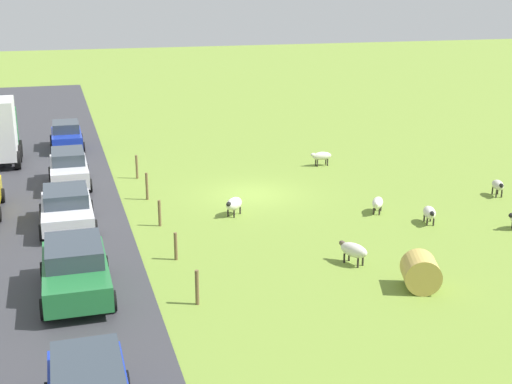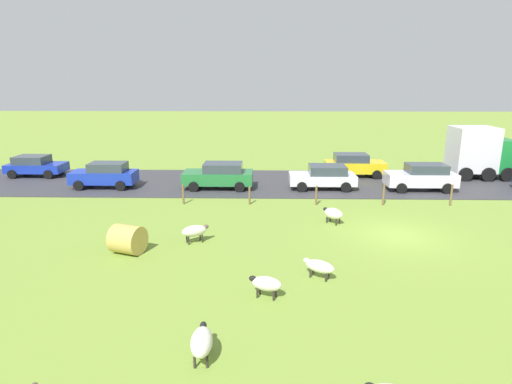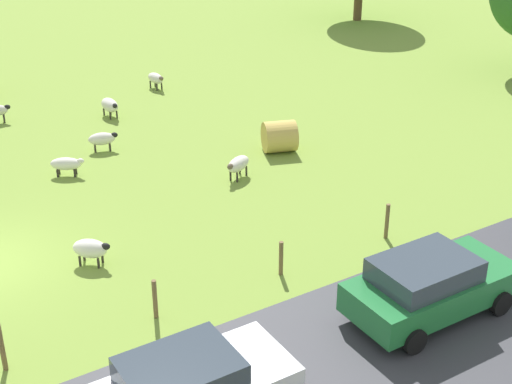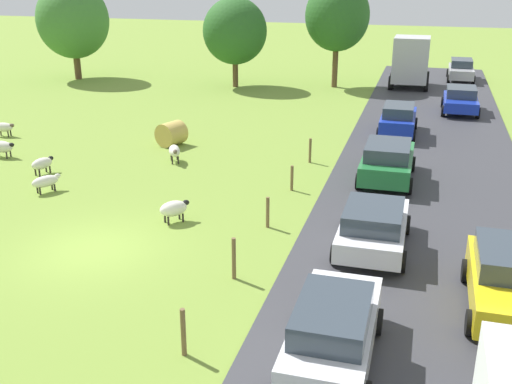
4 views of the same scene
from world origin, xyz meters
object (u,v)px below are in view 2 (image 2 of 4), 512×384
object	(u,v)px
sheep_1	(319,266)
sheep_7	(202,342)
sheep_0	(333,214)
truck_1	(479,152)
car_2	(105,175)
car_8	(324,176)
sheep_4	(195,231)
car_1	(354,165)
sheep_5	(266,284)
car_3	(422,177)
car_5	(35,165)
hay_bale_1	(128,239)
car_4	(219,175)

from	to	relation	value
sheep_1	sheep_7	distance (m)	5.83
sheep_0	truck_1	distance (m)	15.79
car_2	car_8	world-z (taller)	car_2
sheep_7	car_2	bearing A→B (deg)	26.91
sheep_1	sheep_7	world-z (taller)	sheep_7
car_2	sheep_1	bearing A→B (deg)	-135.99
sheep_4	car_1	distance (m)	16.23
sheep_5	sheep_4	bearing A→B (deg)	33.00
car_1	car_3	distance (m)	5.26
car_5	sheep_4	bearing A→B (deg)	-132.91
car_2	truck_1	bearing A→B (deg)	-82.03
sheep_7	car_8	world-z (taller)	car_8
car_8	hay_bale_1	bearing A→B (deg)	139.07
sheep_1	sheep_7	size ratio (longest dim) A/B	0.95
car_4	truck_1	bearing A→B (deg)	-78.85
car_1	car_4	world-z (taller)	same
sheep_7	hay_bale_1	distance (m)	7.88
car_3	sheep_5	bearing A→B (deg)	144.88
sheep_5	sheep_1	bearing A→B (deg)	-52.93
truck_1	car_5	bearing A→B (deg)	90.51
hay_bale_1	car_2	world-z (taller)	car_2
hay_bale_1	car_1	world-z (taller)	car_1
car_4	sheep_7	bearing A→B (deg)	-175.39
truck_1	car_1	size ratio (longest dim) A/B	0.95
sheep_0	sheep_1	distance (m)	6.19
sheep_0	hay_bale_1	xyz separation A→B (m)	(-3.90, 8.92, 0.08)
sheep_1	car_5	xyz separation A→B (m)	(16.10, 18.70, 0.39)
sheep_5	car_8	bearing A→B (deg)	-14.50
car_5	sheep_1	bearing A→B (deg)	-130.72
truck_1	car_3	distance (m)	6.56
sheep_0	sheep_5	distance (m)	8.15
sheep_4	car_8	world-z (taller)	car_8
sheep_5	hay_bale_1	xyz separation A→B (m)	(3.55, 5.63, 0.11)
sheep_5	hay_bale_1	bearing A→B (deg)	57.77
hay_bale_1	car_8	world-z (taller)	car_8
sheep_5	sheep_0	bearing A→B (deg)	-23.83
sheep_1	car_5	distance (m)	24.68
sheep_1	car_8	world-z (taller)	car_8
sheep_7	car_3	distance (m)	20.73
sheep_4	car_2	size ratio (longest dim) A/B	0.30
car_5	hay_bale_1	bearing A→B (deg)	-141.32
hay_bale_1	car_3	distance (m)	18.70
sheep_5	car_5	xyz separation A→B (m)	(17.52, 16.82, 0.36)
truck_1	car_8	size ratio (longest dim) A/B	0.96
car_8	car_3	bearing A→B (deg)	-92.63
truck_1	car_1	distance (m)	8.82
sheep_0	sheep_7	world-z (taller)	sheep_7
car_5	sheep_7	bearing A→B (deg)	-143.78
hay_bale_1	car_1	size ratio (longest dim) A/B	0.28
sheep_0	sheep_5	xyz separation A→B (m)	(-7.45, 3.29, -0.03)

